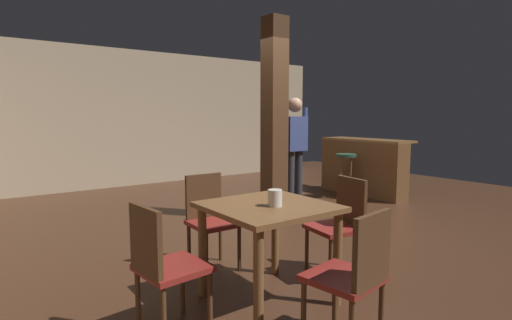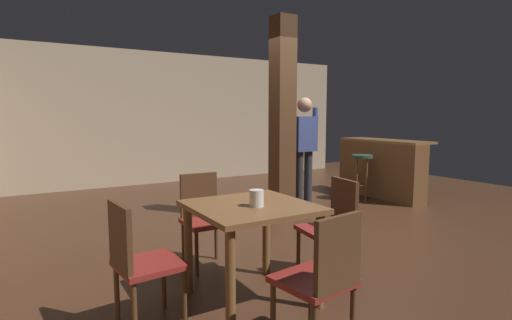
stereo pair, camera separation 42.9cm
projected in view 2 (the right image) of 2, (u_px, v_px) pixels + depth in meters
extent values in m
plane|color=#382114|center=(314.00, 228.00, 5.22)|extent=(10.80, 10.80, 0.00)
cube|color=gray|center=(187.00, 118.00, 8.90)|extent=(8.00, 0.10, 2.80)
cube|color=#422816|center=(282.00, 120.00, 5.52)|extent=(0.28, 0.28, 2.80)
cube|color=brown|center=(251.00, 207.00, 3.11)|extent=(0.90, 0.90, 0.04)
cylinder|color=brown|center=(266.00, 235.00, 3.67)|extent=(0.07, 0.07, 0.74)
cylinder|color=brown|center=(188.00, 250.00, 3.28)|extent=(0.07, 0.07, 0.74)
cylinder|color=brown|center=(320.00, 261.00, 3.02)|extent=(0.07, 0.07, 0.74)
cylinder|color=brown|center=(230.00, 283.00, 2.63)|extent=(0.07, 0.07, 0.74)
cube|color=maroon|center=(207.00, 222.00, 3.82)|extent=(0.43, 0.43, 0.04)
cube|color=#422816|center=(199.00, 196.00, 3.96)|extent=(0.38, 0.04, 0.45)
cylinder|color=#422816|center=(231.00, 247.00, 3.78)|extent=(0.04, 0.04, 0.43)
cylinder|color=#422816|center=(197.00, 254.00, 3.61)|extent=(0.04, 0.04, 0.43)
cylinder|color=#422816|center=(216.00, 237.00, 4.08)|extent=(0.04, 0.04, 0.43)
cylinder|color=#422816|center=(183.00, 243.00, 3.91)|extent=(0.04, 0.04, 0.43)
cube|color=maroon|center=(313.00, 281.00, 2.47)|extent=(0.48, 0.48, 0.04)
cube|color=#422816|center=(338.00, 254.00, 2.30)|extent=(0.38, 0.09, 0.45)
cylinder|color=#422816|center=(273.00, 313.00, 2.52)|extent=(0.04, 0.04, 0.43)
cylinder|color=#422816|center=(311.00, 297.00, 2.74)|extent=(0.04, 0.04, 0.43)
cylinder|color=#422816|center=(353.00, 317.00, 2.47)|extent=(0.04, 0.04, 0.43)
cube|color=maroon|center=(325.00, 230.00, 3.56)|extent=(0.48, 0.48, 0.04)
cube|color=#422816|center=(344.00, 204.00, 3.60)|extent=(0.09, 0.38, 0.45)
cylinder|color=#422816|center=(318.00, 264.00, 3.35)|extent=(0.04, 0.04, 0.43)
cylinder|color=#422816|center=(298.00, 251.00, 3.68)|extent=(0.04, 0.04, 0.43)
cylinder|color=#422816|center=(353.00, 258.00, 3.49)|extent=(0.04, 0.04, 0.43)
cylinder|color=#422816|center=(331.00, 246.00, 3.81)|extent=(0.04, 0.04, 0.43)
cube|color=maroon|center=(149.00, 264.00, 2.74)|extent=(0.46, 0.46, 0.04)
cube|color=#422816|center=(120.00, 238.00, 2.60)|extent=(0.07, 0.38, 0.45)
cylinder|color=#422816|center=(164.00, 281.00, 3.01)|extent=(0.04, 0.04, 0.43)
cylinder|color=#422816|center=(185.00, 298.00, 2.73)|extent=(0.04, 0.04, 0.43)
cylinder|color=#422816|center=(117.00, 293.00, 2.80)|extent=(0.04, 0.04, 0.43)
cylinder|color=#422816|center=(134.00, 313.00, 2.52)|extent=(0.04, 0.04, 0.43)
cylinder|color=beige|center=(257.00, 198.00, 3.03)|extent=(0.11, 0.11, 0.13)
cube|color=navy|center=(304.00, 134.00, 5.75)|extent=(0.34, 0.21, 0.50)
sphere|color=#997056|center=(305.00, 105.00, 5.71)|extent=(0.21, 0.21, 0.21)
cylinder|color=#232328|center=(308.00, 183.00, 5.88)|extent=(0.12, 0.12, 0.95)
cylinder|color=#232328|center=(299.00, 184.00, 5.80)|extent=(0.12, 0.12, 0.95)
cylinder|color=navy|center=(315.00, 123.00, 5.83)|extent=(0.08, 0.08, 0.46)
cylinder|color=navy|center=(293.00, 124.00, 5.64)|extent=(0.08, 0.08, 0.46)
cube|color=brown|center=(385.00, 141.00, 7.14)|extent=(0.56, 1.71, 0.04)
cube|color=brown|center=(380.00, 170.00, 7.15)|extent=(0.36, 1.71, 0.99)
cylinder|color=#1E3828|center=(362.00, 156.00, 6.86)|extent=(0.36, 0.36, 0.05)
torus|color=brown|center=(361.00, 185.00, 6.91)|extent=(0.25, 0.25, 0.02)
cylinder|color=brown|center=(357.00, 178.00, 7.00)|extent=(0.03, 0.03, 0.74)
cylinder|color=brown|center=(366.00, 180.00, 6.80)|extent=(0.03, 0.03, 0.74)
cylinder|color=brown|center=(366.00, 178.00, 6.96)|extent=(0.03, 0.03, 0.74)
cylinder|color=brown|center=(357.00, 180.00, 6.84)|extent=(0.03, 0.03, 0.74)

